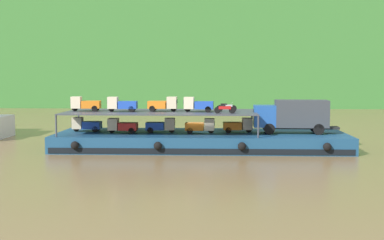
% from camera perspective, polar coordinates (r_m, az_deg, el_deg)
% --- Properties ---
extents(ground_plane, '(400.00, 400.00, 0.00)m').
position_cam_1_polar(ground_plane, '(48.61, 1.01, -3.18)').
color(ground_plane, brown).
extents(hillside_far_bank, '(117.98, 31.08, 30.01)m').
position_cam_1_polar(hillside_far_bank, '(120.18, 1.93, 9.79)').
color(hillside_far_bank, '#387533').
rests_on(hillside_far_bank, ground).
extents(cargo_barge, '(27.03, 9.03, 1.50)m').
position_cam_1_polar(cargo_barge, '(48.48, 1.01, -2.30)').
color(cargo_barge, navy).
rests_on(cargo_barge, ground).
extents(covered_lorry, '(7.91, 2.49, 3.10)m').
position_cam_1_polar(covered_lorry, '(48.68, 11.10, 0.53)').
color(covered_lorry, '#1E4C99').
rests_on(covered_lorry, cargo_barge).
extents(cargo_rack, '(17.83, 7.66, 2.00)m').
position_cam_1_polar(cargo_rack, '(48.48, -3.48, 0.88)').
color(cargo_rack, '#383D47').
rests_on(cargo_rack, cargo_barge).
extents(mini_truck_lower_stern, '(2.74, 1.21, 1.38)m').
position_cam_1_polar(mini_truck_lower_stern, '(50.33, -11.62, -0.48)').
color(mini_truck_lower_stern, '#1E47B7').
rests_on(mini_truck_lower_stern, cargo_barge).
extents(mini_truck_lower_aft, '(2.77, 1.26, 1.38)m').
position_cam_1_polar(mini_truck_lower_aft, '(48.51, -7.73, -0.63)').
color(mini_truck_lower_aft, red).
rests_on(mini_truck_lower_aft, cargo_barge).
extents(mini_truck_lower_mid, '(2.75, 1.22, 1.38)m').
position_cam_1_polar(mini_truck_lower_mid, '(48.49, -3.45, -0.60)').
color(mini_truck_lower_mid, '#1E47B7').
rests_on(mini_truck_lower_mid, cargo_barge).
extents(mini_truck_lower_fore, '(2.77, 1.25, 1.38)m').
position_cam_1_polar(mini_truck_lower_fore, '(47.94, 0.95, -0.65)').
color(mini_truck_lower_fore, orange).
rests_on(mini_truck_lower_fore, cargo_barge).
extents(mini_truck_lower_bow, '(2.78, 1.28, 1.38)m').
position_cam_1_polar(mini_truck_lower_bow, '(48.73, 5.14, -0.58)').
color(mini_truck_lower_bow, orange).
rests_on(mini_truck_lower_bow, cargo_barge).
extents(mini_truck_upper_stern, '(2.79, 1.30, 1.38)m').
position_cam_1_polar(mini_truck_upper_stern, '(49.70, -11.73, 1.76)').
color(mini_truck_upper_stern, orange).
rests_on(mini_truck_upper_stern, cargo_rack).
extents(mini_truck_upper_mid, '(2.75, 1.22, 1.38)m').
position_cam_1_polar(mini_truck_upper_mid, '(48.53, -7.77, 1.74)').
color(mini_truck_upper_mid, '#1E47B7').
rests_on(mini_truck_upper_mid, cargo_rack).
extents(mini_truck_upper_fore, '(2.77, 1.26, 1.38)m').
position_cam_1_polar(mini_truck_upper_fore, '(48.43, -3.21, 1.77)').
color(mini_truck_upper_fore, orange).
rests_on(mini_truck_upper_fore, cargo_rack).
extents(mini_truck_upper_bow, '(2.79, 1.29, 1.38)m').
position_cam_1_polar(mini_truck_upper_bow, '(47.74, 0.67, 1.73)').
color(mini_truck_upper_bow, '#1E47B7').
rests_on(mini_truck_upper_bow, cargo_rack).
extents(motorcycle_upper_port, '(1.90, 0.55, 0.87)m').
position_cam_1_polar(motorcycle_upper_port, '(45.90, 3.64, 1.27)').
color(motorcycle_upper_port, black).
rests_on(motorcycle_upper_port, cargo_rack).
extents(motorcycle_upper_centre, '(1.90, 0.55, 0.87)m').
position_cam_1_polar(motorcycle_upper_centre, '(48.20, 3.82, 1.45)').
color(motorcycle_upper_centre, black).
rests_on(motorcycle_upper_centre, cargo_rack).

